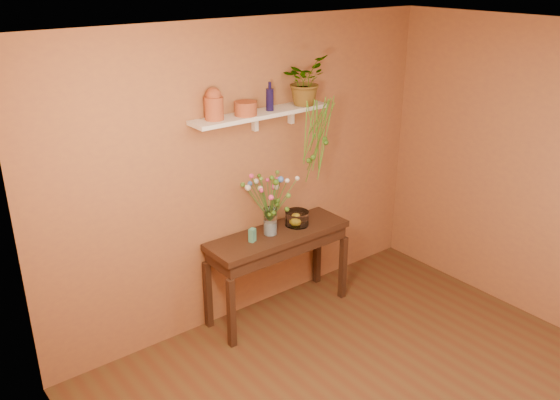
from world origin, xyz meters
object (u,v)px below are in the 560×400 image
at_px(blue_bottle, 270,99).
at_px(glass_vase, 270,223).
at_px(terracotta_jug, 214,104).
at_px(sideboard, 278,244).
at_px(bouquet, 270,191).
at_px(spider_plant, 304,80).
at_px(glass_bowl, 297,219).

relative_size(blue_bottle, glass_vase, 0.97).
bearing_deg(terracotta_jug, sideboard, -12.97).
xyz_separation_m(glass_vase, bouquet, (-0.01, -0.01, 0.32)).
bearing_deg(spider_plant, blue_bottle, 178.94).
bearing_deg(glass_vase, glass_bowl, 0.70).
bearing_deg(terracotta_jug, bouquet, -15.04).
xyz_separation_m(terracotta_jug, spider_plant, (0.91, -0.03, 0.09)).
relative_size(spider_plant, bouquet, 0.83).
distance_m(sideboard, glass_vase, 0.24).
distance_m(bouquet, glass_bowl, 0.48).
bearing_deg(bouquet, glass_bowl, 2.98).
relative_size(terracotta_jug, glass_bowl, 1.16).
distance_m(sideboard, blue_bottle, 1.33).
xyz_separation_m(sideboard, spider_plant, (0.36, 0.09, 1.44)).
xyz_separation_m(blue_bottle, spider_plant, (0.37, -0.01, 0.11)).
relative_size(spider_plant, glass_vase, 1.70).
xyz_separation_m(sideboard, bouquet, (-0.08, 0.00, 0.55)).
xyz_separation_m(blue_bottle, bouquet, (-0.07, -0.10, -0.78)).
relative_size(glass_vase, bouquet, 0.49).
height_order(glass_vase, glass_bowl, glass_vase).
distance_m(terracotta_jug, blue_bottle, 0.54).
height_order(sideboard, spider_plant, spider_plant).
bearing_deg(terracotta_jug, glass_bowl, -7.83).
bearing_deg(glass_vase, bouquet, -114.35).
relative_size(terracotta_jug, bouquet, 0.50).
bearing_deg(blue_bottle, terracotta_jug, 177.12).
bearing_deg(spider_plant, bouquet, -168.58).
height_order(blue_bottle, glass_bowl, blue_bottle).
height_order(sideboard, glass_vase, glass_vase).
bearing_deg(bouquet, spider_plant, 11.42).
xyz_separation_m(sideboard, blue_bottle, (-0.01, 0.10, 1.33)).
bearing_deg(glass_vase, blue_bottle, 51.20).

